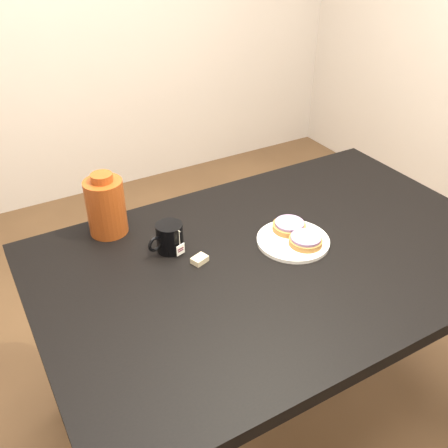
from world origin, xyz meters
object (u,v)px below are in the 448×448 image
(table, at_px, (277,275))
(bagel_package, at_px, (106,206))
(bagel_front, at_px, (306,240))
(plate, at_px, (293,240))
(mug, at_px, (169,237))
(teabag_pouch, at_px, (200,260))
(bagel_back, at_px, (289,226))

(table, distance_m, bagel_package, 0.56)
(table, bearing_deg, bagel_front, -9.61)
(plate, height_order, bagel_front, bagel_front)
(mug, relative_size, bagel_package, 0.63)
(bagel_front, height_order, teabag_pouch, bagel_front)
(table, xyz_separation_m, bagel_front, (0.09, -0.01, 0.11))
(bagel_front, relative_size, mug, 1.02)
(bagel_back, bearing_deg, plate, -112.49)
(bagel_back, xyz_separation_m, mug, (-0.36, 0.10, 0.02))
(bagel_back, xyz_separation_m, bagel_package, (-0.48, 0.29, 0.07))
(plate, relative_size, bagel_back, 1.51)
(plate, relative_size, teabag_pouch, 4.89)
(teabag_pouch, height_order, bagel_package, bagel_package)
(plate, xyz_separation_m, bagel_back, (0.02, 0.05, 0.02))
(bagel_package, bearing_deg, table, -42.42)
(mug, height_order, bagel_package, bagel_package)
(table, height_order, bagel_package, bagel_package)
(plate, bearing_deg, table, -161.08)
(table, xyz_separation_m, bagel_back, (0.09, 0.07, 0.11))
(table, bearing_deg, plate, 18.92)
(bagel_front, xyz_separation_m, teabag_pouch, (-0.31, 0.09, -0.02))
(table, height_order, plate, plate)
(plate, distance_m, bagel_back, 0.06)
(bagel_back, height_order, bagel_package, bagel_package)
(plate, xyz_separation_m, mug, (-0.34, 0.15, 0.04))
(teabag_pouch, bearing_deg, mug, 116.74)
(plate, relative_size, bagel_package, 1.09)
(bagel_back, relative_size, teabag_pouch, 3.23)
(table, relative_size, plate, 6.37)
(bagel_back, xyz_separation_m, bagel_front, (-0.00, -0.09, 0.00))
(bagel_front, relative_size, teabag_pouch, 2.89)
(plate, height_order, bagel_package, bagel_package)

